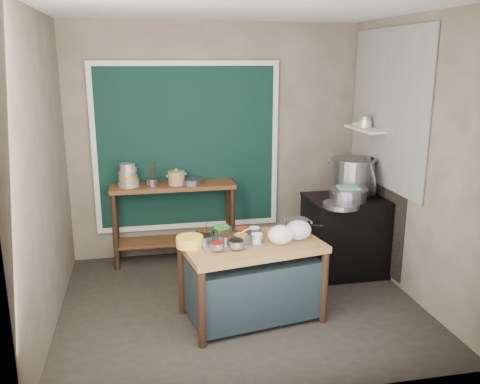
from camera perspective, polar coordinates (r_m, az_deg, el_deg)
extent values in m
cube|color=#292520|center=(5.22, 0.02, -12.47)|extent=(3.50, 3.00, 0.02)
cube|color=#7B6F5E|center=(6.21, -2.75, 5.66)|extent=(3.50, 0.02, 2.80)
cube|color=#7B6F5E|center=(4.73, -21.38, 1.81)|extent=(0.02, 3.00, 2.80)
cube|color=#7B6F5E|center=(5.37, 18.79, 3.47)|extent=(0.02, 3.00, 2.80)
cube|color=#7B6F5E|center=(4.67, 0.02, 20.07)|extent=(3.50, 3.00, 0.02)
cube|color=black|center=(6.14, -5.93, 5.02)|extent=(2.10, 0.02, 1.90)
cube|color=#B2B2AA|center=(5.78, 16.22, 8.93)|extent=(0.02, 1.70, 1.70)
cube|color=black|center=(6.08, 15.07, -1.80)|extent=(0.01, 1.30, 1.30)
cube|color=beige|center=(6.02, 13.85, 6.90)|extent=(0.22, 0.70, 0.03)
cube|color=olive|center=(4.80, 1.33, -9.92)|extent=(1.36, 0.93, 0.75)
cube|color=brown|center=(6.14, -7.40, -3.42)|extent=(1.45, 0.40, 0.95)
cube|color=black|center=(5.91, 11.91, -4.87)|extent=(0.90, 0.68, 0.85)
cube|color=black|center=(5.78, 12.14, -0.75)|extent=(0.92, 0.69, 0.03)
cube|color=gray|center=(4.66, -1.15, -5.51)|extent=(0.55, 0.40, 0.02)
cylinder|color=gray|center=(4.79, 0.22, -4.40)|extent=(0.15, 0.15, 0.06)
cylinder|color=gray|center=(4.74, -4.07, -4.65)|extent=(0.16, 0.16, 0.06)
cylinder|color=gray|center=(4.79, -2.04, -4.37)|extent=(0.18, 0.18, 0.07)
cylinder|color=gray|center=(4.60, -4.04, -5.27)|extent=(0.17, 0.17, 0.06)
cylinder|color=gray|center=(4.60, -1.65, -5.24)|extent=(0.16, 0.16, 0.06)
cylinder|color=gray|center=(4.48, -0.45, -5.82)|extent=(0.15, 0.15, 0.06)
cylinder|color=gray|center=(4.81, 1.60, -4.35)|extent=(0.13, 0.13, 0.06)
cylinder|color=silver|center=(4.66, 1.93, -5.04)|extent=(0.12, 0.12, 0.05)
cylinder|color=gray|center=(4.44, -2.58, -6.04)|extent=(0.13, 0.13, 0.05)
cylinder|color=gray|center=(4.62, 0.10, -5.14)|extent=(0.15, 0.15, 0.06)
cylinder|color=gold|center=(4.57, -5.66, -5.55)|extent=(0.32, 0.32, 0.09)
ellipsoid|color=white|center=(4.61, 4.59, -4.81)|extent=(0.28, 0.26, 0.18)
ellipsoid|color=white|center=(4.74, 6.56, -4.26)|extent=(0.26, 0.23, 0.18)
cylinder|color=tan|center=(5.99, -12.38, 0.82)|extent=(0.24, 0.24, 0.05)
cylinder|color=gray|center=(5.98, -12.40, 1.25)|extent=(0.23, 0.23, 0.05)
cylinder|color=gold|center=(5.97, -12.43, 1.67)|extent=(0.21, 0.21, 0.05)
cylinder|color=gray|center=(5.96, -12.45, 2.09)|extent=(0.20, 0.20, 0.05)
cylinder|color=tan|center=(5.95, -12.48, 2.52)|extent=(0.19, 0.19, 0.05)
cylinder|color=gray|center=(5.94, -12.50, 2.95)|extent=(0.17, 0.17, 0.05)
cylinder|color=gray|center=(5.95, -9.83, 1.07)|extent=(0.17, 0.17, 0.09)
cylinder|color=gray|center=(5.98, -5.48, 1.18)|extent=(0.30, 0.30, 0.06)
cylinder|color=gray|center=(5.88, 14.33, 1.69)|extent=(0.19, 0.45, 0.44)
cube|color=#62A47B|center=(5.61, 12.08, 0.49)|extent=(0.25, 0.20, 0.02)
cylinder|color=gray|center=(5.38, 11.28, -1.44)|extent=(0.47, 0.47, 0.05)
cylinder|color=silver|center=(6.03, 13.83, 7.25)|extent=(0.16, 0.16, 0.04)
cylinder|color=silver|center=(6.02, 13.86, 7.66)|extent=(0.15, 0.15, 0.04)
cylinder|color=gray|center=(6.02, 13.88, 8.06)|extent=(0.14, 0.14, 0.04)
cylinder|color=gray|center=(6.20, 13.07, 7.51)|extent=(0.14, 0.14, 0.04)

